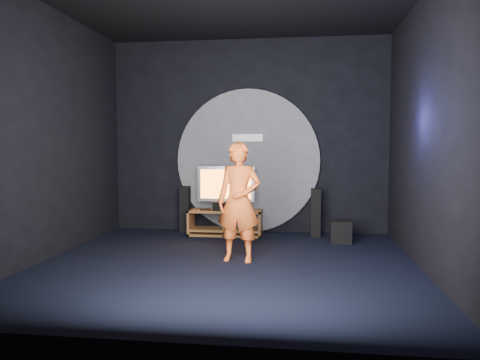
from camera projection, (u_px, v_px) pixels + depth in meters
name	position (u px, v px, depth m)	size (l,w,h in m)	color
floor	(226.00, 265.00, 6.18)	(5.00, 5.00, 0.00)	black
back_wall	(248.00, 136.00, 8.53)	(5.00, 0.04, 3.50)	black
front_wall	(173.00, 121.00, 3.58)	(5.00, 0.04, 3.50)	black
left_wall	(45.00, 133.00, 6.39)	(0.04, 5.00, 3.50)	black
right_wall	(427.00, 131.00, 5.72)	(0.04, 5.00, 3.50)	black
wall_disc_panel	(248.00, 161.00, 8.50)	(2.60, 0.11, 2.60)	#515156
media_console	(226.00, 224.00, 8.23)	(1.28, 0.45, 0.45)	brown
tv	(226.00, 186.00, 8.26)	(1.01, 0.22, 0.76)	#B3B3BA
center_speaker	(225.00, 206.00, 8.13)	(0.40, 0.15, 0.15)	black
remote	(205.00, 210.00, 8.14)	(0.18, 0.05, 0.02)	black
tower_speaker_left	(185.00, 209.00, 8.53)	(0.17, 0.19, 0.84)	black
tower_speaker_right	(316.00, 213.00, 8.08)	(0.17, 0.19, 0.84)	black
subwoofer	(341.00, 232.00, 7.57)	(0.33, 0.33, 0.36)	black
player	(239.00, 202.00, 6.33)	(0.59, 0.39, 1.63)	orange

